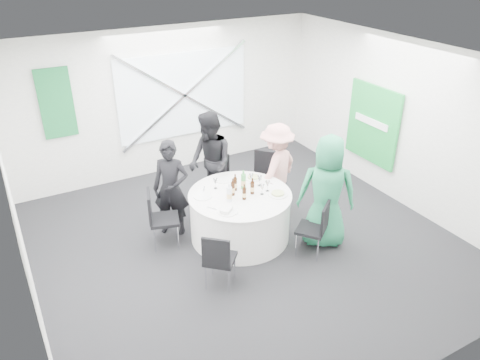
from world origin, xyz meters
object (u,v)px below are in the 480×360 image
chair_back (220,178)px  chair_back_right (263,174)px  person_man_back (210,163)px  person_woman_pink (276,168)px  green_water_bottle (243,181)px  chair_front_right (317,226)px  banquet_table (240,216)px  clear_water_bottle (229,194)px  chair_front_left (218,257)px  person_man_back_left (171,189)px  person_woman_green (327,192)px  chair_back_left (158,215)px

chair_back → chair_back_right: chair_back_right is taller
person_man_back → person_woman_pink: 1.10m
chair_back_right → green_water_bottle: bearing=-90.7°
chair_front_right → person_woman_pink: 1.42m
banquet_table → green_water_bottle: size_ratio=5.19×
chair_front_right → clear_water_bottle: clear_water_bottle is taller
chair_front_left → person_man_back_left: person_man_back_left is taller
chair_back → person_man_back_left: 1.14m
chair_front_right → green_water_bottle: size_ratio=2.88×
chair_back → person_woman_green: size_ratio=0.51×
chair_back_left → person_woman_pink: 2.11m
person_man_back → person_woman_green: size_ratio=0.98×
person_woman_green → clear_water_bottle: 1.43m
chair_back → person_man_back_left: bearing=-149.0°
person_man_back_left → chair_back: bearing=57.9°
banquet_table → chair_back_left: chair_back_left is taller
person_woman_pink → green_water_bottle: 0.86m
chair_back_left → person_man_back_left: bearing=-32.5°
chair_back_right → chair_back: bearing=-150.6°
person_woman_pink → person_woman_green: bearing=70.0°
chair_front_right → banquet_table: bearing=-90.0°
banquet_table → green_water_bottle: bearing=45.1°
person_woman_green → chair_back_left: bearing=8.5°
person_man_back → chair_back_left: bearing=-61.1°
person_man_back → green_water_bottle: bearing=8.6°
chair_back → chair_back_left: chair_back_left is taller
banquet_table → clear_water_bottle: bearing=-156.4°
chair_back_right → person_woman_green: (0.15, -1.52, 0.33)m
chair_back_right → person_woman_pink: bearing=-35.4°
person_woman_green → person_woman_pink: bearing=-49.4°
chair_back → person_man_back: 0.39m
person_woman_pink → chair_back: bearing=-64.0°
person_man_back_left → person_woman_pink: size_ratio=0.99×
clear_water_bottle → chair_back_left: bearing=152.6°
chair_back → person_woman_green: bearing=-53.9°
person_man_back → clear_water_bottle: 1.15m
person_man_back_left → chair_back_right: bearing=41.9°
clear_water_bottle → chair_front_left: bearing=-126.1°
chair_front_right → person_man_back: size_ratio=0.51×
chair_back_left → chair_front_left: bearing=-147.4°
person_man_back_left → person_woman_green: size_ratio=0.88×
chair_front_right → person_man_back_left: person_man_back_left is taller
banquet_table → chair_front_right: (0.74, -0.94, 0.12)m
chair_back_left → person_man_back: 1.37m
chair_back_right → green_water_bottle: 1.06m
chair_back_left → chair_back: bearing=-46.3°
person_woman_green → clear_water_bottle: person_woman_green is taller
person_man_back_left → person_woman_green: 2.34m
banquet_table → clear_water_bottle: (-0.23, -0.10, 0.49)m
chair_back_left → person_woman_pink: person_woman_pink is taller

